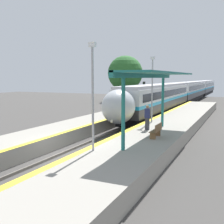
{
  "coord_description": "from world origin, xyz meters",
  "views": [
    {
      "loc": [
        9.12,
        -13.69,
        4.7
      ],
      "look_at": [
        0.58,
        4.81,
        2.21
      ],
      "focal_mm": 45.0,
      "sensor_mm": 36.0,
      "label": 1
    }
  ],
  "objects_px": {
    "platform_bench": "(157,130)",
    "lamppost_mid": "(152,85)",
    "train": "(190,90)",
    "person_waiting": "(147,117)",
    "railway_signal": "(144,94)",
    "lamppost_near": "(93,90)"
  },
  "relations": [
    {
      "from": "platform_bench",
      "to": "lamppost_mid",
      "type": "distance_m",
      "value": 6.85
    },
    {
      "from": "train",
      "to": "person_waiting",
      "type": "distance_m",
      "value": 36.75
    },
    {
      "from": "railway_signal",
      "to": "lamppost_mid",
      "type": "distance_m",
      "value": 13.14
    },
    {
      "from": "platform_bench",
      "to": "railway_signal",
      "type": "relative_size",
      "value": 0.35
    },
    {
      "from": "train",
      "to": "person_waiting",
      "type": "xyz_separation_m",
      "value": [
        3.06,
        -36.62,
        -0.35
      ]
    },
    {
      "from": "person_waiting",
      "to": "lamppost_mid",
      "type": "distance_m",
      "value": 4.29
    },
    {
      "from": "railway_signal",
      "to": "lamppost_near",
      "type": "height_order",
      "value": "lamppost_near"
    },
    {
      "from": "person_waiting",
      "to": "lamppost_near",
      "type": "height_order",
      "value": "lamppost_near"
    },
    {
      "from": "railway_signal",
      "to": "lamppost_mid",
      "type": "bearing_deg",
      "value": -68.71
    },
    {
      "from": "train",
      "to": "lamppost_near",
      "type": "bearing_deg",
      "value": -86.95
    },
    {
      "from": "lamppost_mid",
      "to": "lamppost_near",
      "type": "bearing_deg",
      "value": -90.0
    },
    {
      "from": "person_waiting",
      "to": "railway_signal",
      "type": "xyz_separation_m",
      "value": [
        -5.5,
        15.77,
        0.69
      ]
    },
    {
      "from": "platform_bench",
      "to": "person_waiting",
      "type": "bearing_deg",
      "value": 120.05
    },
    {
      "from": "train",
      "to": "lamppost_mid",
      "type": "height_order",
      "value": "lamppost_mid"
    },
    {
      "from": "person_waiting",
      "to": "railway_signal",
      "type": "relative_size",
      "value": 0.42
    },
    {
      "from": "platform_bench",
      "to": "railway_signal",
      "type": "xyz_separation_m",
      "value": [
        -6.85,
        18.12,
        1.16
      ]
    },
    {
      "from": "person_waiting",
      "to": "platform_bench",
      "type": "bearing_deg",
      "value": -59.95
    },
    {
      "from": "person_waiting",
      "to": "lamppost_near",
      "type": "distance_m",
      "value": 7.16
    },
    {
      "from": "person_waiting",
      "to": "lamppost_mid",
      "type": "height_order",
      "value": "lamppost_mid"
    },
    {
      "from": "lamppost_near",
      "to": "lamppost_mid",
      "type": "xyz_separation_m",
      "value": [
        0.0,
        10.37,
        0.0
      ]
    },
    {
      "from": "lamppost_near",
      "to": "person_waiting",
      "type": "bearing_deg",
      "value": 83.64
    },
    {
      "from": "platform_bench",
      "to": "railway_signal",
      "type": "height_order",
      "value": "railway_signal"
    }
  ]
}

